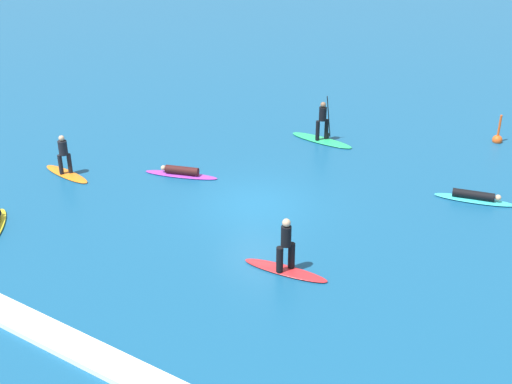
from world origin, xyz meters
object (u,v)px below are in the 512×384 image
object	(u,v)px
surfer_on_purple_board	(181,172)
marker_buoy	(497,138)
surfer_on_orange_board	(65,163)
surfer_on_teal_board	(475,197)
surfer_on_green_board	(322,132)
surfer_on_red_board	(286,257)

from	to	relation	value
surfer_on_purple_board	marker_buoy	distance (m)	14.39
surfer_on_orange_board	surfer_on_teal_board	xyz separation A→B (m)	(14.62, 6.58, -0.37)
surfer_on_green_board	surfer_on_red_board	size ratio (longest dim) A/B	1.11
surfer_on_green_board	marker_buoy	xyz separation A→B (m)	(6.75, 4.16, -0.26)
surfer_on_orange_board	surfer_on_teal_board	distance (m)	16.04
surfer_on_orange_board	marker_buoy	distance (m)	18.93
surfer_on_green_board	surfer_on_red_board	distance (m)	10.89
surfer_on_purple_board	surfer_on_red_board	xyz separation A→B (m)	(7.09, -3.79, 0.38)
surfer_on_purple_board	marker_buoy	world-z (taller)	marker_buoy
surfer_on_teal_board	surfer_on_red_board	bearing A→B (deg)	-127.51
surfer_on_teal_board	marker_buoy	size ratio (longest dim) A/B	2.12
surfer_on_orange_board	surfer_on_green_board	distance (m)	11.27
surfer_on_teal_board	surfer_on_green_board	distance (m)	7.88
surfer_on_teal_board	surfer_on_red_board	world-z (taller)	surfer_on_red_board
marker_buoy	surfer_on_green_board	bearing A→B (deg)	-148.39
surfer_on_red_board	surfer_on_teal_board	bearing A→B (deg)	-120.03
surfer_on_teal_board	surfer_on_green_board	size ratio (longest dim) A/B	0.94
surfer_on_orange_board	surfer_on_teal_board	size ratio (longest dim) A/B	0.90
surfer_on_purple_board	marker_buoy	size ratio (longest dim) A/B	2.19
surfer_on_purple_board	surfer_on_red_board	distance (m)	8.05
surfer_on_red_board	surfer_on_orange_board	bearing A→B (deg)	-12.80
surfer_on_purple_board	surfer_on_green_board	world-z (taller)	surfer_on_green_board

